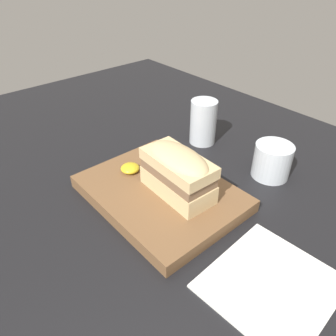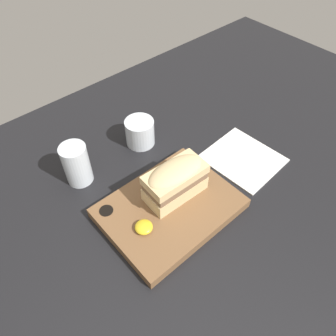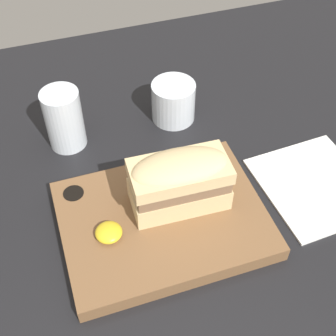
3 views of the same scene
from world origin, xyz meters
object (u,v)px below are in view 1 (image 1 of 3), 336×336
at_px(serving_board, 160,193).
at_px(wine_glass, 272,162).
at_px(sandwich, 178,171).
at_px(napkin, 271,284).
at_px(water_glass, 203,125).

relative_size(serving_board, wine_glass, 3.77).
height_order(sandwich, napkin, sandwich).
relative_size(serving_board, sandwich, 2.06).
distance_m(serving_board, sandwich, 0.07).
xyz_separation_m(serving_board, napkin, (0.26, -0.00, -0.01)).
bearing_deg(serving_board, wine_glass, 67.32).
relative_size(sandwich, napkin, 0.76).
bearing_deg(napkin, sandwich, 174.84).
relative_size(serving_board, napkin, 1.56).
xyz_separation_m(wine_glass, napkin, (0.16, -0.23, -0.03)).
distance_m(sandwich, water_glass, 0.25).
xyz_separation_m(water_glass, wine_glass, (0.20, 0.01, -0.01)).
bearing_deg(water_glass, serving_board, -65.32).
bearing_deg(sandwich, wine_glass, 73.35).
height_order(serving_board, napkin, serving_board).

